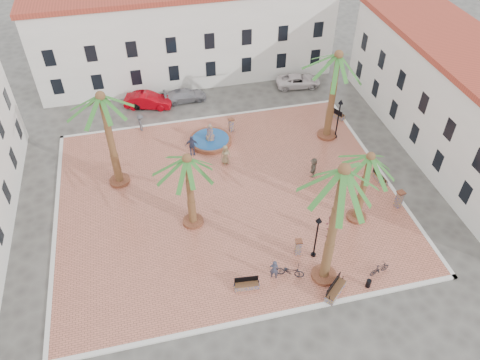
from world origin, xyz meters
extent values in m
plane|color=#56544F|center=(0.00, 0.00, 0.00)|extent=(120.00, 120.00, 0.00)
cube|color=#C36C54|center=(0.00, 0.00, 0.07)|extent=(26.00, 22.00, 0.15)
cube|color=silver|center=(0.00, 11.00, 0.08)|extent=(26.30, 0.30, 0.16)
cube|color=silver|center=(0.00, -11.00, 0.08)|extent=(26.30, 0.30, 0.16)
cube|color=silver|center=(13.00, 0.00, 0.08)|extent=(0.30, 22.30, 0.16)
cube|color=silver|center=(-13.00, 0.00, 0.08)|extent=(0.30, 22.30, 0.16)
cube|color=white|center=(0.00, 20.00, 4.50)|extent=(30.00, 7.00, 9.00)
cube|color=black|center=(-13.12, 16.52, 2.20)|extent=(1.00, 0.12, 1.60)
cube|color=black|center=(-9.38, 16.52, 2.20)|extent=(1.00, 0.12, 1.60)
cube|color=black|center=(-5.62, 16.52, 2.20)|extent=(1.00, 0.12, 1.60)
cube|color=black|center=(-1.88, 16.52, 2.20)|extent=(1.00, 0.12, 1.60)
cube|color=black|center=(1.88, 16.52, 2.20)|extent=(1.00, 0.12, 1.60)
cube|color=black|center=(5.62, 16.52, 2.20)|extent=(1.00, 0.12, 1.60)
cube|color=black|center=(9.38, 16.52, 2.20)|extent=(1.00, 0.12, 1.60)
cube|color=black|center=(13.12, 16.52, 2.20)|extent=(1.00, 0.12, 1.60)
cube|color=black|center=(-13.12, 16.52, 5.20)|extent=(1.00, 0.12, 1.60)
cube|color=black|center=(-9.38, 16.52, 5.20)|extent=(1.00, 0.12, 1.60)
cube|color=black|center=(-5.62, 16.52, 5.20)|extent=(1.00, 0.12, 1.60)
cube|color=black|center=(-1.88, 16.52, 5.20)|extent=(1.00, 0.12, 1.60)
cube|color=black|center=(1.88, 16.52, 5.20)|extent=(1.00, 0.12, 1.60)
cube|color=black|center=(5.62, 16.52, 5.20)|extent=(1.00, 0.12, 1.60)
cube|color=black|center=(9.38, 16.52, 5.20)|extent=(1.00, 0.12, 1.60)
cube|color=black|center=(13.12, 16.52, 5.20)|extent=(1.00, 0.12, 1.60)
cube|color=white|center=(20.00, 2.00, 4.25)|extent=(7.00, 26.00, 8.50)
cube|color=#AB3B29|center=(20.00, 2.00, 8.75)|extent=(7.40, 26.40, 0.50)
cube|color=black|center=(16.54, -5.77, 2.20)|extent=(0.12, 1.00, 1.60)
cube|color=black|center=(16.54, -2.06, 2.20)|extent=(0.12, 1.00, 1.60)
cube|color=black|center=(16.54, 1.65, 2.20)|extent=(0.12, 1.00, 1.60)
cube|color=black|center=(16.54, 5.37, 2.20)|extent=(0.12, 1.00, 1.60)
cube|color=black|center=(16.54, 9.08, 2.20)|extent=(0.12, 1.00, 1.60)
cube|color=black|center=(16.54, 12.80, 2.20)|extent=(0.12, 1.00, 1.60)
cube|color=black|center=(16.54, -5.77, 5.20)|extent=(0.12, 1.00, 1.60)
cube|color=black|center=(16.54, -2.06, 5.20)|extent=(0.12, 1.00, 1.60)
cube|color=black|center=(16.54, 1.65, 5.20)|extent=(0.12, 1.00, 1.60)
cube|color=black|center=(16.54, 5.37, 5.20)|extent=(0.12, 1.00, 1.60)
cube|color=black|center=(16.54, 9.08, 5.20)|extent=(0.12, 1.00, 1.60)
cube|color=black|center=(16.54, 12.80, 5.20)|extent=(0.12, 1.00, 1.60)
cube|color=black|center=(-16.02, 2.00, 2.20)|extent=(0.12, 1.00, 1.60)
cube|color=black|center=(-16.02, 6.00, 2.20)|extent=(0.12, 1.00, 1.60)
cube|color=black|center=(-16.02, 10.00, 2.20)|extent=(0.12, 1.00, 1.60)
cube|color=black|center=(-16.02, 6.00, 5.20)|extent=(0.12, 1.00, 1.60)
cube|color=black|center=(-16.02, 10.00, 5.20)|extent=(0.12, 1.00, 1.60)
cylinder|color=brown|center=(-0.02, 7.11, 0.33)|extent=(3.75, 3.75, 0.36)
cylinder|color=#194C8C|center=(-0.02, 7.11, 0.49)|extent=(3.30, 3.30, 0.05)
cylinder|color=#755F5A|center=(-0.02, 7.11, 0.51)|extent=(0.80, 0.80, 0.71)
cylinder|color=#755F5A|center=(-0.02, 7.11, 1.22)|extent=(0.54, 0.54, 1.07)
sphere|color=#755F5A|center=(-0.02, 7.11, 1.89)|extent=(0.39, 0.39, 0.39)
cylinder|color=brown|center=(-8.14, 3.63, 0.27)|extent=(1.64, 1.64, 0.25)
cylinder|color=brown|center=(-8.14, 3.63, 4.30)|extent=(0.53, 0.53, 7.81)
sphere|color=brown|center=(-8.14, 3.63, 8.21)|extent=(0.72, 0.72, 0.72)
cylinder|color=brown|center=(-3.08, -2.17, 0.26)|extent=(1.52, 1.52, 0.23)
cylinder|color=brown|center=(-3.08, -2.17, 3.31)|extent=(0.50, 0.50, 5.87)
sphere|color=brown|center=(-3.08, -2.17, 6.25)|extent=(0.67, 0.67, 0.67)
cylinder|color=brown|center=(4.55, -8.99, 0.27)|extent=(1.66, 1.66, 0.25)
cylinder|color=brown|center=(4.55, -8.99, 4.94)|extent=(0.54, 0.54, 9.09)
sphere|color=brown|center=(4.55, -8.99, 9.49)|extent=(0.73, 0.73, 0.73)
cylinder|color=brown|center=(8.84, -4.53, 0.26)|extent=(1.46, 1.46, 0.22)
cylinder|color=brown|center=(8.84, -4.53, 3.20)|extent=(0.47, 0.47, 5.65)
sphere|color=brown|center=(8.84, -4.53, 6.02)|extent=(0.64, 0.64, 0.64)
cylinder|color=brown|center=(10.42, 5.61, 0.28)|extent=(1.69, 1.69, 0.25)
cylinder|color=brown|center=(10.42, 5.61, 4.28)|extent=(0.55, 0.55, 7.76)
sphere|color=brown|center=(10.42, 5.61, 8.17)|extent=(0.74, 0.74, 0.74)
cube|color=#755F5A|center=(-0.63, -8.68, 0.33)|extent=(1.68, 0.65, 0.37)
cube|color=#56351E|center=(-0.63, -8.68, 0.54)|extent=(1.59, 0.60, 0.05)
cube|color=black|center=(-0.61, -8.48, 0.79)|extent=(1.55, 0.19, 0.46)
cylinder|color=black|center=(-1.40, -8.61, 0.65)|extent=(0.05, 0.05, 0.27)
cylinder|color=black|center=(0.15, -8.75, 0.65)|extent=(0.05, 0.05, 0.27)
cube|color=#755F5A|center=(4.79, -10.40, 0.37)|extent=(1.88, 1.74, 0.44)
cube|color=#56351E|center=(4.79, -10.40, 0.62)|extent=(1.76, 1.62, 0.07)
cube|color=black|center=(4.63, -10.22, 0.91)|extent=(1.44, 1.25, 0.54)
cylinder|color=black|center=(4.09, -11.01, 0.75)|extent=(0.05, 0.05, 0.33)
cylinder|color=black|center=(5.49, -9.79, 0.75)|extent=(0.05, 0.05, 0.33)
cube|color=#755F5A|center=(12.40, -1.06, 0.33)|extent=(0.64, 1.68, 0.36)
cube|color=#56351E|center=(12.40, -1.06, 0.54)|extent=(0.58, 1.58, 0.05)
cube|color=black|center=(12.20, -1.08, 0.79)|extent=(0.18, 1.55, 0.46)
cylinder|color=black|center=(12.46, -1.83, 0.65)|extent=(0.05, 0.05, 0.27)
cylinder|color=black|center=(12.34, -0.29, 0.65)|extent=(0.05, 0.05, 0.27)
cube|color=#755F5A|center=(12.40, 8.32, 0.36)|extent=(1.35, 1.90, 0.41)
cube|color=#56351E|center=(12.40, 8.32, 0.59)|extent=(1.26, 1.78, 0.06)
cube|color=black|center=(12.20, 8.22, 0.87)|extent=(0.85, 1.57, 0.51)
cylinder|color=black|center=(12.80, 7.55, 0.71)|extent=(0.05, 0.05, 0.31)
cylinder|color=black|center=(12.00, 9.09, 0.71)|extent=(0.05, 0.05, 0.31)
cylinder|color=black|center=(4.49, -7.16, 0.23)|extent=(0.34, 0.34, 0.15)
cylinder|color=black|center=(4.49, -7.16, 1.93)|extent=(0.11, 0.11, 3.38)
cone|color=black|center=(4.49, -7.16, 3.76)|extent=(0.41, 0.41, 0.38)
sphere|color=beige|center=(4.49, -7.16, 3.62)|extent=(0.23, 0.23, 0.23)
cylinder|color=black|center=(11.11, 5.23, 0.23)|extent=(0.35, 0.35, 0.16)
cylinder|color=black|center=(11.11, 5.23, 2.01)|extent=(0.12, 0.12, 3.52)
cone|color=black|center=(11.11, 5.23, 3.92)|extent=(0.43, 0.43, 0.39)
sphere|color=beige|center=(11.11, 5.23, 3.77)|extent=(0.23, 0.23, 0.23)
cube|color=#755F5A|center=(3.49, -6.73, 0.75)|extent=(0.41, 0.41, 1.21)
cube|color=brown|center=(3.49, -6.73, 1.41)|extent=(0.52, 0.52, 0.09)
cube|color=#755F5A|center=(2.16, 8.32, 0.77)|extent=(0.45, 0.45, 1.25)
cube|color=brown|center=(2.16, 8.32, 1.44)|extent=(0.57, 0.57, 0.10)
cube|color=#755F5A|center=(12.40, -4.13, 0.84)|extent=(0.50, 0.50, 1.38)
cube|color=brown|center=(12.40, -4.13, 1.58)|extent=(0.63, 0.63, 0.11)
cylinder|color=black|center=(7.05, -10.40, 0.46)|extent=(0.32, 0.32, 0.62)
imported|color=#323648|center=(1.31, -8.28, 0.97)|extent=(0.70, 0.59, 1.64)
imported|color=black|center=(2.36, -8.41, 0.65)|extent=(2.03, 1.39, 1.01)
imported|color=maroon|center=(6.18, -5.67, 1.10)|extent=(1.16, 1.14, 1.89)
imported|color=black|center=(8.19, -9.60, 0.61)|extent=(1.59, 0.76, 0.92)
imported|color=#84714F|center=(0.69, 3.95, 1.05)|extent=(0.98, 0.75, 1.80)
imported|color=#363D5B|center=(-1.86, 5.80, 1.10)|extent=(1.14, 0.55, 1.89)
imported|color=#46464B|center=(-5.84, 10.40, 0.97)|extent=(0.78, 1.15, 1.65)
imported|color=#635B4B|center=(7.33, 0.80, 1.01)|extent=(1.06, 1.67, 1.72)
imported|color=black|center=(-4.61, 14.72, 0.61)|extent=(3.79, 2.07, 1.22)
imported|color=#A6010C|center=(-4.85, 14.37, 0.75)|extent=(4.82, 2.81, 1.50)
imported|color=#96959D|center=(-1.16, 14.66, 0.61)|extent=(4.26, 1.83, 1.22)
imported|color=white|center=(10.77, 14.73, 0.64)|extent=(4.78, 2.56, 1.28)
camera|label=1|loc=(-5.19, -25.92, 25.59)|focal=35.00mm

